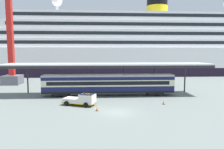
% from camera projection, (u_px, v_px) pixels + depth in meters
% --- Properties ---
extents(ground_plane, '(400.00, 400.00, 0.00)m').
position_uv_depth(ground_plane, '(117.00, 112.00, 29.54)').
color(ground_plane, slate).
extents(cruise_ship, '(120.36, 25.20, 31.65)m').
position_uv_depth(cruise_ship, '(144.00, 47.00, 83.29)').
color(cruise_ship, black).
rests_on(cruise_ship, ground).
extents(platform_canopy, '(39.67, 6.13, 6.25)m').
position_uv_depth(platform_canopy, '(108.00, 65.00, 41.08)').
color(platform_canopy, silver).
rests_on(platform_canopy, ground).
extents(train_carriage, '(25.30, 2.81, 4.11)m').
position_uv_depth(train_carriage, '(109.00, 84.00, 41.02)').
color(train_carriage, black).
rests_on(train_carriage, ground).
extents(service_truck, '(5.58, 3.78, 2.02)m').
position_uv_depth(service_truck, '(82.00, 99.00, 33.31)').
color(service_truck, silver).
rests_on(service_truck, ground).
extents(traffic_cone_near, '(0.36, 0.36, 0.76)m').
position_uv_depth(traffic_cone_near, '(97.00, 108.00, 30.26)').
color(traffic_cone_near, black).
rests_on(traffic_cone_near, ground).
extents(traffic_cone_mid, '(0.36, 0.36, 0.73)m').
position_uv_depth(traffic_cone_mid, '(164.00, 102.00, 34.12)').
color(traffic_cone_mid, black).
rests_on(traffic_cone_mid, ground).
extents(dockside_crane, '(14.69, 4.40, 61.11)m').
position_uv_depth(dockside_crane, '(11.00, 7.00, 53.52)').
color(dockside_crane, '#595960').
rests_on(dockside_crane, ground).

